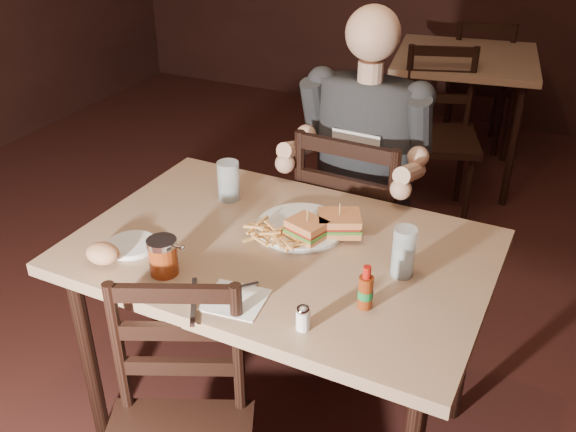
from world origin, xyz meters
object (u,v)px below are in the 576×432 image
at_px(chair_far, 361,233).
at_px(hot_sauce, 366,287).
at_px(syrup_dispenser, 163,257).
at_px(bg_chair_near, 438,139).
at_px(dinner_plate, 302,228).
at_px(bg_table, 465,70).
at_px(side_plate, 132,246).
at_px(diner, 363,131).
at_px(bg_chair_far, 477,83).
at_px(glass_left, 229,181).
at_px(glass_right, 404,252).
at_px(main_table, 281,268).

relative_size(chair_far, hot_sauce, 7.51).
bearing_deg(syrup_dispenser, bg_chair_near, 82.30).
xyz_separation_m(chair_far, dinner_plate, (-0.03, -0.53, 0.30)).
relative_size(bg_table, bg_chair_near, 1.01).
distance_m(syrup_dispenser, side_plate, 0.19).
distance_m(diner, syrup_dispenser, 0.91).
xyz_separation_m(diner, dinner_plate, (-0.03, -0.48, -0.15)).
height_order(bg_table, dinner_plate, dinner_plate).
distance_m(diner, hot_sauce, 0.82).
bearing_deg(chair_far, dinner_plate, 89.38).
height_order(diner, hot_sauce, diner).
bearing_deg(bg_table, hot_sauce, -84.40).
height_order(bg_table, diner, diner).
distance_m(bg_chair_near, dinner_plate, 1.69).
bearing_deg(bg_chair_far, dinner_plate, 75.69).
bearing_deg(hot_sauce, dinner_plate, 137.40).
bearing_deg(glass_left, hot_sauce, -30.86).
bearing_deg(bg_chair_far, glass_right, 82.79).
bearing_deg(syrup_dispenser, side_plate, 159.07).
distance_m(bg_chair_far, dinner_plate, 2.78).
xyz_separation_m(bg_chair_near, dinner_plate, (-0.06, -1.66, 0.32)).
bearing_deg(side_plate, bg_chair_near, 76.17).
height_order(bg_chair_far, side_plate, bg_chair_far).
distance_m(bg_table, side_plate, 2.57).
bearing_deg(dinner_plate, hot_sauce, -42.60).
bearing_deg(main_table, dinner_plate, 81.05).
xyz_separation_m(bg_chair_far, glass_left, (-0.37, -2.67, 0.40)).
height_order(bg_table, glass_left, glass_left).
bearing_deg(dinner_plate, glass_right, -15.54).
distance_m(main_table, side_plate, 0.46).
xyz_separation_m(chair_far, side_plate, (-0.45, -0.84, 0.30)).
height_order(glass_left, syrup_dispenser, glass_left).
bearing_deg(bg_chair_near, glass_left, -121.80).
bearing_deg(bg_chair_far, side_plate, 68.04).
relative_size(chair_far, bg_chair_near, 1.05).
xyz_separation_m(main_table, glass_left, (-0.29, 0.20, 0.15)).
xyz_separation_m(bg_chair_far, diner, (-0.04, -2.28, 0.49)).
xyz_separation_m(bg_chair_far, dinner_plate, (-0.06, -2.76, 0.34)).
relative_size(chair_far, bg_chair_far, 1.08).
bearing_deg(diner, syrup_dispenser, -105.73).
relative_size(bg_table, chair_far, 0.96).
relative_size(main_table, hot_sauce, 9.88).
bearing_deg(bg_chair_near, dinner_plate, -110.67).
bearing_deg(bg_chair_far, main_table, 75.39).
height_order(diner, side_plate, diner).
height_order(main_table, hot_sauce, hot_sauce).
xyz_separation_m(bg_chair_far, bg_chair_near, (0.00, -1.10, 0.01)).
height_order(chair_far, dinner_plate, chair_far).
distance_m(glass_left, syrup_dispenser, 0.47).
bearing_deg(diner, bg_chair_near, 90.53).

